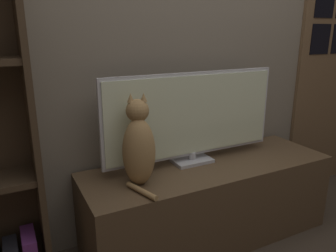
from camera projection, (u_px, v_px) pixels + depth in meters
wall_back at (187, 28)px, 2.02m from camera, size 4.80×0.05×2.60m
tv_stand at (208, 201)px, 2.06m from camera, size 1.56×0.51×0.50m
tv at (193, 117)px, 1.95m from camera, size 1.14×0.14×0.55m
cat at (139, 147)px, 1.69m from camera, size 0.21×0.32×0.48m
door at (336, 61)px, 2.67m from camera, size 0.84×0.04×2.05m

